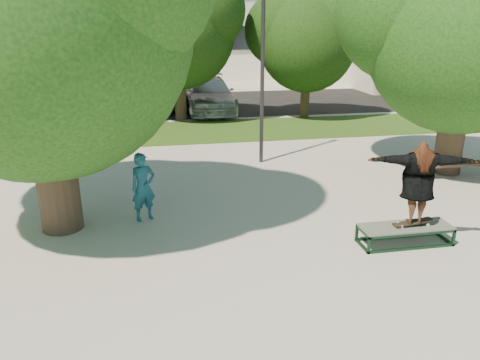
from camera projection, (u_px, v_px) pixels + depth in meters
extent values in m
plane|color=gray|center=(268.00, 232.00, 9.66)|extent=(120.00, 120.00, 0.00)
cube|color=#254614|center=(236.00, 130.00, 18.67)|extent=(30.00, 4.00, 0.02)
cube|color=black|center=(195.00, 104.00, 24.55)|extent=(40.00, 8.00, 0.01)
cylinder|color=#38281E|center=(54.00, 155.00, 9.35)|extent=(0.84, 0.84, 3.20)
sphere|color=#103D12|center=(36.00, 25.00, 8.55)|extent=(5.80, 5.80, 5.80)
cylinder|color=#38281E|center=(453.00, 121.00, 13.01)|extent=(0.76, 0.76, 3.00)
sphere|color=#103D12|center=(466.00, 35.00, 12.27)|extent=(5.20, 5.20, 5.20)
sphere|color=#103D12|center=(408.00, 10.00, 12.56)|extent=(3.90, 3.90, 3.90)
cylinder|color=#38281E|center=(41.00, 95.00, 18.32)|extent=(0.44, 0.44, 2.80)
sphere|color=black|center=(33.00, 40.00, 17.65)|extent=(4.40, 4.40, 4.40)
sphere|color=black|center=(5.00, 24.00, 17.90)|extent=(3.30, 3.30, 3.30)
sphere|color=black|center=(56.00, 18.00, 17.17)|extent=(3.08, 3.08, 3.08)
cylinder|color=#38281E|center=(180.00, 85.00, 20.17)|extent=(0.50, 0.50, 3.00)
sphere|color=black|center=(178.00, 31.00, 19.45)|extent=(4.80, 4.80, 4.80)
sphere|color=black|center=(148.00, 16.00, 19.72)|extent=(3.60, 3.60, 3.60)
sphere|color=black|center=(204.00, 10.00, 18.92)|extent=(3.36, 3.36, 3.36)
cylinder|color=#38281E|center=(305.00, 88.00, 20.72)|extent=(0.40, 0.40, 2.60)
sphere|color=black|center=(307.00, 43.00, 20.10)|extent=(4.20, 4.20, 4.20)
sphere|color=black|center=(280.00, 30.00, 20.33)|extent=(3.15, 3.15, 3.15)
sphere|color=black|center=(333.00, 25.00, 19.63)|extent=(2.94, 2.94, 2.94)
cylinder|color=#2D2D30|center=(262.00, 62.00, 13.52)|extent=(0.12, 0.12, 6.00)
cube|color=black|center=(152.00, 38.00, 31.55)|extent=(27.60, 0.12, 1.60)
cube|color=beige|center=(448.00, 23.00, 31.95)|extent=(15.00, 10.00, 8.00)
cube|color=#475147|center=(406.00, 227.00, 9.07)|extent=(1.80, 0.60, 0.03)
cylinder|color=white|center=(402.00, 227.00, 8.96)|extent=(0.06, 0.03, 0.06)
cylinder|color=white|center=(398.00, 223.00, 9.11)|extent=(0.06, 0.03, 0.06)
cylinder|color=white|center=(428.00, 225.00, 9.05)|extent=(0.06, 0.03, 0.06)
cylinder|color=white|center=(423.00, 221.00, 9.20)|extent=(0.06, 0.03, 0.06)
cube|color=black|center=(413.00, 222.00, 9.07)|extent=(0.78, 0.20, 0.10)
imported|color=#502622|center=(418.00, 182.00, 8.80)|extent=(2.06, 1.02, 1.62)
imported|color=#1C586B|center=(143.00, 187.00, 10.06)|extent=(0.65, 0.55, 1.51)
cube|color=#4A372C|center=(429.00, 172.00, 12.87)|extent=(0.15, 0.15, 0.37)
cube|color=#4A372C|center=(465.00, 164.00, 12.94)|extent=(2.81, 0.50, 0.07)
imported|color=#9F9FA3|center=(80.00, 101.00, 21.34)|extent=(2.03, 4.13, 1.36)
imported|color=black|center=(94.00, 92.00, 23.01)|extent=(2.19, 5.00, 1.60)
imported|color=#59595E|center=(156.00, 93.00, 23.43)|extent=(3.17, 5.28, 1.37)
imported|color=#B8B8BE|center=(209.00, 95.00, 22.41)|extent=(2.36, 5.48, 1.57)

